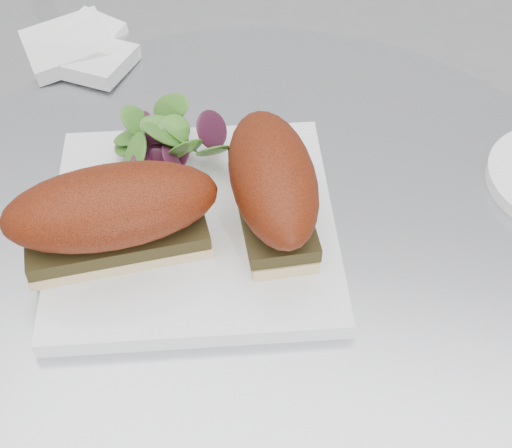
{
  "coord_description": "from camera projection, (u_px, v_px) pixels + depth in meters",
  "views": [
    {
      "loc": [
        0.07,
        -0.41,
        1.21
      ],
      "look_at": [
        -0.0,
        -0.01,
        0.77
      ],
      "focal_mm": 50.0,
      "sensor_mm": 36.0,
      "label": 1
    }
  ],
  "objects": [
    {
      "name": "plate",
      "position": [
        194.0,
        224.0,
        0.64
      ],
      "size": [
        0.3,
        0.3,
        0.02
      ],
      "primitive_type": "cube",
      "rotation": [
        0.0,
        0.0,
        0.24
      ],
      "color": "white",
      "rests_on": "table"
    },
    {
      "name": "sandwich_right",
      "position": [
        272.0,
        184.0,
        0.61
      ],
      "size": [
        0.12,
        0.18,
        0.08
      ],
      "rotation": [
        0.0,
        0.0,
        -1.24
      ],
      "color": "tan",
      "rests_on": "plate"
    },
    {
      "name": "table",
      "position": [
        258.0,
        382.0,
        0.82
      ],
      "size": [
        0.7,
        0.7,
        0.73
      ],
      "color": "silver",
      "rests_on": "ground"
    },
    {
      "name": "napkin",
      "position": [
        83.0,
        56.0,
        0.82
      ],
      "size": [
        0.16,
        0.16,
        0.02
      ],
      "primitive_type": null,
      "rotation": [
        0.0,
        0.0,
        0.28
      ],
      "color": "white",
      "rests_on": "table"
    },
    {
      "name": "sandwich_left",
      "position": [
        113.0,
        214.0,
        0.58
      ],
      "size": [
        0.19,
        0.14,
        0.08
      ],
      "rotation": [
        0.0,
        0.0,
        0.41
      ],
      "color": "tan",
      "rests_on": "plate"
    },
    {
      "name": "salad",
      "position": [
        163.0,
        142.0,
        0.67
      ],
      "size": [
        0.1,
        0.1,
        0.05
      ],
      "primitive_type": null,
      "color": "#40802A",
      "rests_on": "plate"
    }
  ]
}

